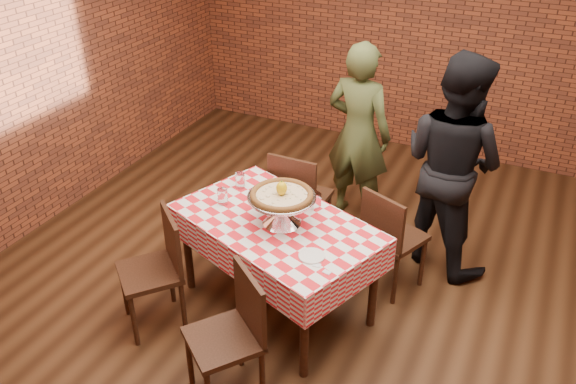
% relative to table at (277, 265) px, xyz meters
% --- Properties ---
extents(ground, '(6.00, 6.00, 0.00)m').
position_rel_table_xyz_m(ground, '(0.31, 0.12, -0.38)').
color(ground, black).
rests_on(ground, ground).
extents(back_wall, '(5.50, 0.00, 5.50)m').
position_rel_table_xyz_m(back_wall, '(0.31, 3.12, 1.08)').
color(back_wall, brown).
rests_on(back_wall, ground).
extents(table, '(1.62, 1.30, 0.75)m').
position_rel_table_xyz_m(table, '(0.00, 0.00, 0.00)').
color(table, '#3E2113').
rests_on(table, ground).
extents(tablecloth, '(1.67, 1.34, 0.24)m').
position_rel_table_xyz_m(tablecloth, '(0.00, 0.00, 0.26)').
color(tablecloth, red).
rests_on(tablecloth, table).
extents(pizza_stand, '(0.67, 0.67, 0.21)m').
position_rel_table_xyz_m(pizza_stand, '(0.04, -0.00, 0.49)').
color(pizza_stand, silver).
rests_on(pizza_stand, tablecloth).
extents(pizza, '(0.60, 0.60, 0.03)m').
position_rel_table_xyz_m(pizza, '(0.04, -0.00, 0.60)').
color(pizza, beige).
rests_on(pizza, pizza_stand).
extents(lemon, '(0.11, 0.11, 0.10)m').
position_rel_table_xyz_m(lemon, '(0.04, -0.00, 0.66)').
color(lemon, yellow).
rests_on(lemon, pizza).
extents(water_glass_left, '(0.10, 0.10, 0.12)m').
position_rel_table_xyz_m(water_glass_left, '(-0.45, 0.04, 0.44)').
color(water_glass_left, white).
rests_on(water_glass_left, tablecloth).
extents(water_glass_right, '(0.10, 0.10, 0.12)m').
position_rel_table_xyz_m(water_glass_right, '(-0.46, 0.30, 0.44)').
color(water_glass_right, white).
rests_on(water_glass_right, tablecloth).
extents(side_plate, '(0.22, 0.22, 0.01)m').
position_rel_table_xyz_m(side_plate, '(0.39, -0.27, 0.39)').
color(side_plate, white).
rests_on(side_plate, tablecloth).
extents(sweetener_packet_a, '(0.05, 0.04, 0.00)m').
position_rel_table_xyz_m(sweetener_packet_a, '(0.45, -0.34, 0.39)').
color(sweetener_packet_a, white).
rests_on(sweetener_packet_a, tablecloth).
extents(sweetener_packet_b, '(0.06, 0.04, 0.00)m').
position_rel_table_xyz_m(sweetener_packet_b, '(0.53, -0.38, 0.39)').
color(sweetener_packet_b, white).
rests_on(sweetener_packet_b, tablecloth).
extents(condiment_caddy, '(0.11, 0.10, 0.12)m').
position_rel_table_xyz_m(condiment_caddy, '(0.16, 0.28, 0.44)').
color(condiment_caddy, silver).
rests_on(condiment_caddy, tablecloth).
extents(chair_near_left, '(0.57, 0.57, 0.88)m').
position_rel_table_xyz_m(chair_near_left, '(-0.72, -0.55, 0.07)').
color(chair_near_left, '#3E2113').
rests_on(chair_near_left, ground).
extents(chair_near_right, '(0.57, 0.57, 0.89)m').
position_rel_table_xyz_m(chair_near_right, '(0.08, -0.88, 0.07)').
color(chair_near_right, '#3E2113').
rests_on(chair_near_right, ground).
extents(chair_far_left, '(0.43, 0.43, 0.90)m').
position_rel_table_xyz_m(chair_far_left, '(-0.18, 0.84, 0.08)').
color(chair_far_left, '#3E2113').
rests_on(chair_far_left, ground).
extents(chair_far_right, '(0.51, 0.51, 0.87)m').
position_rel_table_xyz_m(chair_far_right, '(0.70, 0.61, 0.06)').
color(chair_far_right, '#3E2113').
rests_on(chair_far_right, ground).
extents(diner_olive, '(0.65, 0.47, 1.65)m').
position_rel_table_xyz_m(diner_olive, '(0.08, 1.46, 0.45)').
color(diner_olive, '#434D27').
rests_on(diner_olive, ground).
extents(diner_black, '(1.07, 0.98, 1.78)m').
position_rel_table_xyz_m(diner_black, '(0.96, 1.12, 0.51)').
color(diner_black, black).
rests_on(diner_black, ground).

